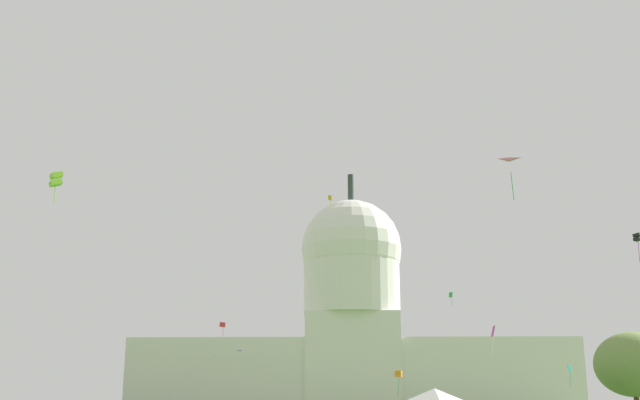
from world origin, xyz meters
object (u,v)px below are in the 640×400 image
(capitol_building, at_px, (352,336))
(kite_red_low, at_px, (223,326))
(kite_green_mid, at_px, (451,296))
(kite_pink_mid, at_px, (510,167))
(kite_black_mid, at_px, (638,237))
(kite_magenta_low, at_px, (493,335))
(kite_turquoise_low, at_px, (570,371))
(kite_cyan_low, at_px, (217,358))
(kite_violet_low, at_px, (235,353))
(kite_gold_high, at_px, (330,198))
(kite_lime_mid, at_px, (56,179))
(kite_orange_low, at_px, (399,374))
(tree_east_far, at_px, (633,364))

(capitol_building, distance_m, kite_red_low, 91.87)
(kite_green_mid, bearing_deg, kite_pink_mid, 100.06)
(kite_green_mid, xyz_separation_m, kite_black_mid, (21.09, -39.52, 2.51))
(kite_magenta_low, bearing_deg, kite_turquoise_low, -169.02)
(kite_pink_mid, bearing_deg, kite_cyan_low, -62.68)
(kite_red_low, height_order, kite_magenta_low, kite_red_low)
(kite_violet_low, bearing_deg, kite_black_mid, 69.69)
(kite_black_mid, height_order, kite_violet_low, kite_black_mid)
(kite_gold_high, distance_m, kite_black_mid, 57.07)
(kite_turquoise_low, height_order, kite_violet_low, kite_turquoise_low)
(kite_green_mid, xyz_separation_m, kite_turquoise_low, (21.90, 2.69, -13.75))
(kite_cyan_low, relative_size, kite_lime_mid, 0.45)
(kite_orange_low, distance_m, kite_black_mid, 43.79)
(kite_pink_mid, height_order, kite_cyan_low, kite_pink_mid)
(kite_turquoise_low, distance_m, kite_cyan_low, 91.21)
(capitol_building, xyz_separation_m, kite_pink_mid, (12.59, -163.64, 0.33))
(capitol_building, bearing_deg, kite_gold_high, -93.23)
(capitol_building, distance_m, kite_turquoise_low, 92.21)
(kite_green_mid, xyz_separation_m, kite_lime_mid, (-48.47, -76.63, 0.56))
(kite_orange_low, xyz_separation_m, kite_black_mid, (32.47, -23.45, 17.69))
(kite_pink_mid, xyz_separation_m, kite_cyan_low, (-47.64, 133.79, -8.66))
(capitol_building, bearing_deg, kite_black_mid, -72.73)
(kite_red_low, distance_m, kite_violet_low, 36.07)
(tree_east_far, relative_size, kite_magenta_low, 4.57)
(kite_pink_mid, distance_m, kite_cyan_low, 142.29)
(kite_pink_mid, relative_size, kite_cyan_low, 2.57)
(kite_black_mid, height_order, kite_cyan_low, kite_black_mid)
(kite_magenta_low, relative_size, kite_lime_mid, 1.06)
(tree_east_far, relative_size, kite_orange_low, 3.76)
(kite_turquoise_low, bearing_deg, kite_violet_low, -138.67)
(kite_black_mid, xyz_separation_m, kite_cyan_low, (-73.70, 94.48, -10.38))
(kite_red_low, height_order, kite_pink_mid, kite_pink_mid)
(kite_orange_low, distance_m, kite_gold_high, 36.10)
(kite_green_mid, height_order, kite_turquoise_low, kite_green_mid)
(kite_turquoise_low, relative_size, kite_violet_low, 2.79)
(kite_red_low, relative_size, kite_orange_low, 0.61)
(kite_pink_mid, height_order, kite_violet_low, kite_pink_mid)
(tree_east_far, relative_size, kite_violet_low, 10.07)
(kite_green_mid, height_order, kite_magenta_low, kite_green_mid)
(capitol_building, height_order, kite_turquoise_low, capitol_building)
(capitol_building, distance_m, kite_pink_mid, 164.13)
(kite_red_low, xyz_separation_m, kite_violet_low, (6.99, -34.57, -7.54))
(kite_black_mid, height_order, kite_lime_mid, kite_black_mid)
(capitol_building, height_order, kite_magenta_low, capitol_building)
(kite_gold_high, relative_size, kite_black_mid, 0.80)
(kite_magenta_low, distance_m, kite_black_mid, 39.54)
(kite_red_low, distance_m, kite_lime_mid, 73.79)
(kite_cyan_low, height_order, kite_violet_low, kite_cyan_low)
(kite_gold_high, relative_size, kite_violet_low, 2.15)
(kite_pink_mid, bearing_deg, kite_lime_mid, 4.82)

